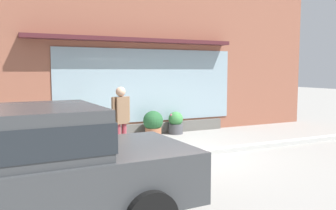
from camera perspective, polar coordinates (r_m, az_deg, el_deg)
The scene contains 9 objects.
ground_plane at distance 8.59m, azimuth 1.39°, elevation -8.25°, with size 60.00×60.00×0.00m, color gray.
curb_strip at distance 8.41m, azimuth 2.01°, elevation -8.14°, with size 14.00×0.24×0.12m, color #B2B2AD.
storefront at distance 11.29m, azimuth -5.92°, elevation 7.69°, with size 14.00×0.81×5.04m.
fire_hydrant at distance 8.32m, azimuth -12.68°, elevation -5.87°, with size 0.39×0.35×0.83m.
pedestrian_with_handbag at distance 8.21m, azimuth -7.81°, elevation -1.97°, with size 0.66×0.27×1.69m.
parked_car_dark_gray at distance 4.67m, azimuth -25.06°, elevation -9.05°, with size 4.61×2.12×1.62m.
potted_plant_corner_tall at distance 10.49m, azimuth -13.80°, elevation -3.46°, with size 0.51×0.51×0.77m.
potted_plant_trailing_edge at distance 10.88m, azimuth -2.43°, elevation -3.01°, with size 0.62×0.62×0.82m.
potted_plant_window_right at distance 11.44m, azimuth 1.25°, elevation -2.92°, with size 0.48×0.48×0.73m.
Camera 1 is at (-3.77, -7.44, 2.06)m, focal length 37.46 mm.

